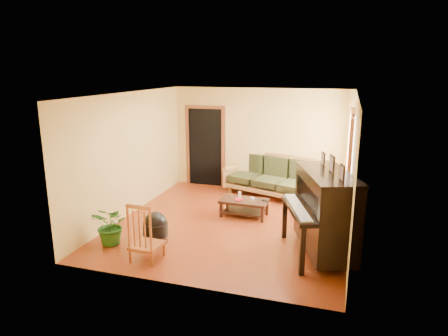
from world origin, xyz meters
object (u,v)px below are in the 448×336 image
(coffee_table, at_px, (244,208))
(footstool, at_px, (156,231))
(sofa, at_px, (270,176))
(red_chair, at_px, (146,231))
(piano, at_px, (325,214))
(ceramic_crock, at_px, (333,193))
(potted_plant, at_px, (112,225))
(armchair, at_px, (326,201))

(coffee_table, bearing_deg, footstool, -124.49)
(sofa, distance_m, red_chair, 4.14)
(footstool, xyz_separation_m, red_chair, (0.17, -0.64, 0.29))
(coffee_table, xyz_separation_m, red_chair, (-1.04, -2.39, 0.32))
(piano, bearing_deg, ceramic_crock, 69.92)
(ceramic_crock, bearing_deg, red_chair, -123.33)
(coffee_table, distance_m, piano, 2.24)
(footstool, distance_m, potted_plant, 0.78)
(coffee_table, xyz_separation_m, potted_plant, (-1.90, -2.06, 0.18))
(piano, bearing_deg, coffee_table, 122.81)
(sofa, xyz_separation_m, potted_plant, (-2.17, -3.60, -0.13))
(sofa, distance_m, potted_plant, 4.20)
(coffee_table, relative_size, potted_plant, 1.38)
(coffee_table, relative_size, ceramic_crock, 4.14)
(coffee_table, xyz_separation_m, piano, (1.73, -1.33, 0.54))
(red_chair, distance_m, ceramic_crock, 5.10)
(armchair, distance_m, ceramic_crock, 1.77)
(coffee_table, distance_m, ceramic_crock, 2.55)
(coffee_table, relative_size, red_chair, 1.00)
(coffee_table, bearing_deg, piano, -37.64)
(coffee_table, bearing_deg, armchair, 4.09)
(armchair, relative_size, footstool, 2.04)
(sofa, distance_m, piano, 3.23)
(piano, bearing_deg, potted_plant, 171.77)
(armchair, bearing_deg, ceramic_crock, 89.76)
(sofa, bearing_deg, potted_plant, -103.01)
(piano, xyz_separation_m, potted_plant, (-3.63, -0.73, -0.36))
(sofa, bearing_deg, red_chair, -90.23)
(red_chair, bearing_deg, coffee_table, 68.78)
(coffee_table, relative_size, piano, 0.62)
(piano, height_order, ceramic_crock, piano)
(potted_plant, bearing_deg, footstool, 23.60)
(armchair, bearing_deg, red_chair, -134.59)
(coffee_table, bearing_deg, potted_plant, -132.78)
(coffee_table, height_order, potted_plant, potted_plant)
(sofa, xyz_separation_m, piano, (1.46, -2.87, 0.23))
(armchair, xyz_separation_m, footstool, (-2.87, -1.87, -0.24))
(armchair, height_order, piano, piano)
(piano, bearing_deg, red_chair, -178.51)
(armchair, bearing_deg, piano, -85.30)
(ceramic_crock, bearing_deg, footstool, -129.39)
(armchair, distance_m, red_chair, 3.70)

